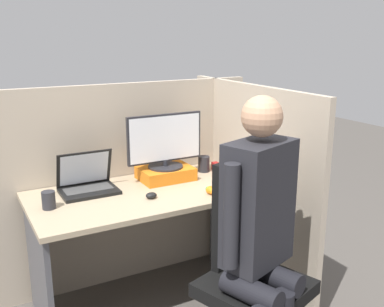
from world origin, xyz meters
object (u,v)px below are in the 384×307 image
(paper_box, at_px, (166,173))
(coffee_mug, at_px, (204,164))
(pen_cup, at_px, (49,200))
(monitor, at_px, (165,142))
(stapler, at_px, (219,168))
(carrot_toy, at_px, (214,193))
(person, at_px, (261,225))
(office_chair, at_px, (249,262))
(laptop, at_px, (88,184))

(paper_box, distance_m, coffee_mug, 0.30)
(coffee_mug, distance_m, pen_cup, 1.09)
(paper_box, distance_m, pen_cup, 0.79)
(pen_cup, bearing_deg, monitor, 11.63)
(paper_box, bearing_deg, pen_cup, -168.57)
(monitor, bearing_deg, paper_box, -90.00)
(stapler, bearing_deg, carrot_toy, -125.60)
(person, relative_size, pen_cup, 14.49)
(office_chair, relative_size, pen_cup, 10.90)
(carrot_toy, relative_size, office_chair, 0.13)
(stapler, distance_m, carrot_toy, 0.48)
(carrot_toy, height_order, person, person)
(person, distance_m, pen_cup, 1.15)
(carrot_toy, xyz_separation_m, pen_cup, (-0.88, 0.27, 0.02))
(stapler, distance_m, office_chair, 0.91)
(stapler, bearing_deg, monitor, 174.45)
(person, bearing_deg, pen_cup, 132.83)
(carrot_toy, distance_m, pen_cup, 0.92)
(laptop, height_order, stapler, laptop)
(paper_box, xyz_separation_m, person, (0.01, -1.00, 0.03))
(stapler, xyz_separation_m, coffee_mug, (-0.09, 0.06, 0.03))
(paper_box, xyz_separation_m, stapler, (0.39, -0.04, -0.01))
(monitor, height_order, carrot_toy, monitor)
(paper_box, relative_size, stapler, 2.18)
(office_chair, bearing_deg, pen_cup, 139.88)
(carrot_toy, bearing_deg, person, -99.96)
(carrot_toy, height_order, pen_cup, pen_cup)
(laptop, bearing_deg, office_chair, -56.53)
(person, height_order, pen_cup, person)
(coffee_mug, bearing_deg, stapler, -35.05)
(laptop, bearing_deg, pen_cup, -147.93)
(stapler, bearing_deg, pen_cup, -174.06)
(stapler, distance_m, pen_cup, 1.17)
(monitor, relative_size, laptop, 1.54)
(office_chair, xyz_separation_m, pen_cup, (-0.83, 0.70, 0.25))
(laptop, distance_m, carrot_toy, 0.76)
(person, bearing_deg, carrot_toy, 80.04)
(coffee_mug, bearing_deg, office_chair, -105.45)
(stapler, xyz_separation_m, person, (-0.38, -0.96, 0.04))
(laptop, height_order, office_chair, office_chair)
(carrot_toy, xyz_separation_m, person, (-0.10, -0.57, 0.04))
(monitor, height_order, person, person)
(office_chair, height_order, pen_cup, office_chair)
(laptop, distance_m, person, 1.13)
(paper_box, height_order, person, person)
(laptop, distance_m, coffee_mug, 0.81)
(monitor, distance_m, coffee_mug, 0.36)
(paper_box, height_order, pen_cup, pen_cup)
(laptop, bearing_deg, stapler, -2.67)
(office_chair, bearing_deg, person, -108.69)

